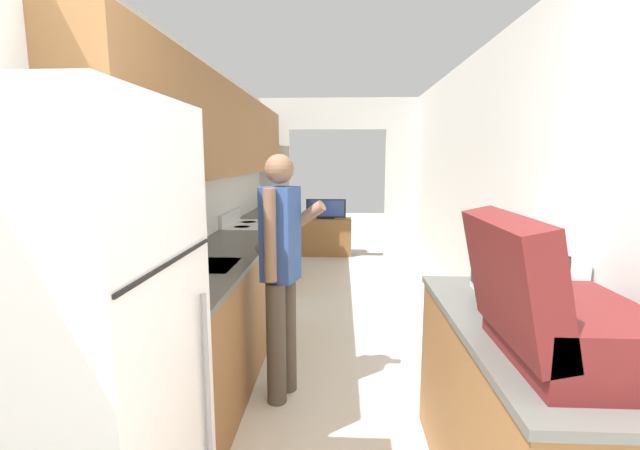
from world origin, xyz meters
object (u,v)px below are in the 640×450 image
refrigerator (77,377)px  range_oven (258,265)px  television (326,209)px  person (281,271)px  suitcase (552,313)px  tv_cabinet (326,236)px  microwave (523,275)px

refrigerator → range_oven: size_ratio=1.71×
television → person: bearing=-92.0°
range_oven → television: range_oven is taller
range_oven → suitcase: (1.64, -3.08, 0.63)m
suitcase → tv_cabinet: suitcase is taller
refrigerator → person: 1.53m
refrigerator → suitcase: bearing=5.7°
microwave → tv_cabinet: 5.25m
microwave → television: 5.17m
refrigerator → television: 5.88m
suitcase → tv_cabinet: bearing=99.7°
person → television: bearing=15.6°
refrigerator → tv_cabinet: size_ratio=2.13×
person → tv_cabinet: size_ratio=1.95×
person → refrigerator: bearing=179.4°
microwave → suitcase: bearing=-105.0°
suitcase → microwave: 0.68m
suitcase → microwave: (0.17, 0.65, -0.04)m
microwave → tv_cabinet: microwave is taller
refrigerator → television: size_ratio=2.73×
suitcase → microwave: suitcase is taller
refrigerator → suitcase: refrigerator is taller
range_oven → television: bearing=75.7°
tv_cabinet → television: television is taller
refrigerator → suitcase: (1.60, 0.16, 0.19)m
person → television: size_ratio=2.49×
tv_cabinet → television: bearing=-90.0°
suitcase → range_oven: bearing=118.0°
range_oven → microwave: bearing=-53.3°
television → refrigerator: bearing=-96.1°
person → tv_cabinet: bearing=15.7°
person → television: (0.15, 4.39, -0.10)m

